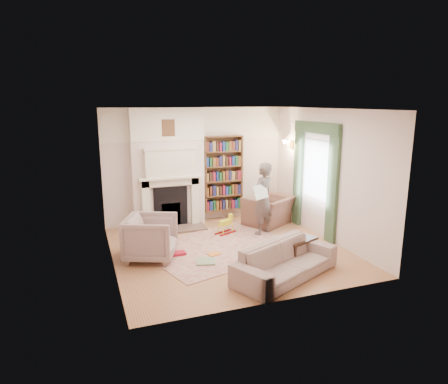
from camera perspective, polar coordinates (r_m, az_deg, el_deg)
name	(u,v)px	position (r m, az deg, el deg)	size (l,w,h in m)	color
floor	(228,250)	(8.17, 0.61, -8.26)	(4.50, 4.50, 0.00)	#945F3B
ceiling	(229,109)	(7.62, 0.66, 11.79)	(4.50, 4.50, 0.00)	white
wall_back	(196,165)	(9.88, -3.99, 3.84)	(4.50, 4.50, 0.00)	white
wall_front	(284,211)	(5.78, 8.54, -2.77)	(4.50, 4.50, 0.00)	white
wall_left	(109,191)	(7.30, -16.12, 0.16)	(4.50, 4.50, 0.00)	white
wall_right	(327,175)	(8.81, 14.47, 2.36)	(4.50, 4.50, 0.00)	white
fireplace	(168,169)	(9.51, -8.00, 3.32)	(1.70, 0.58, 2.80)	white
bookcase	(223,173)	(9.99, -0.17, 2.67)	(1.00, 0.24, 1.85)	brown
window	(316,170)	(9.12, 13.00, 3.11)	(0.02, 0.90, 1.30)	silver
curtain_left	(333,187)	(8.58, 15.25, 0.68)	(0.07, 0.32, 2.40)	#2E482E
curtain_right	(298,176)	(9.73, 10.53, 2.32)	(0.07, 0.32, 2.40)	#2E482E
pelmet	(316,128)	(8.99, 13.06, 8.95)	(0.09, 1.70, 0.24)	#2E482E
wall_sconce	(285,145)	(9.89, 8.66, 6.66)	(0.20, 0.24, 0.24)	gold
rug	(220,247)	(8.29, -0.62, -7.89)	(2.91, 2.24, 0.01)	#C8B697
armchair_reading	(268,211)	(9.75, 6.36, -2.65)	(1.07, 0.93, 0.70)	brown
armchair_left	(151,238)	(7.72, -10.41, -6.44)	(0.90, 0.92, 0.84)	#BCAC9B
sofa	(286,261)	(6.95, 8.82, -9.69)	(2.03, 0.79, 0.59)	#AB9D8D
man_reading	(263,199)	(8.92, 5.55, -0.98)	(0.60, 0.39, 1.64)	#524642
newspaper	(261,192)	(8.63, 5.25, 0.04)	(0.45, 0.02, 0.31)	silver
coffee_table	(297,250)	(7.68, 10.42, -8.09)	(0.70, 0.45, 0.45)	#341B12
paraffin_heater	(143,224)	(9.05, -11.47, -4.54)	(0.24, 0.24, 0.55)	#B7B9C0
rocking_horse	(225,225)	(9.04, 0.21, -4.68)	(0.50, 0.20, 0.44)	yellow
board_game	(206,261)	(7.55, -2.61, -9.87)	(0.34, 0.34, 0.03)	gold
game_box_lid	(178,253)	(7.94, -6.62, -8.70)	(0.30, 0.20, 0.05)	#A91328
comic_annuals	(242,255)	(7.86, 2.52, -8.97)	(1.02, 0.74, 0.02)	red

